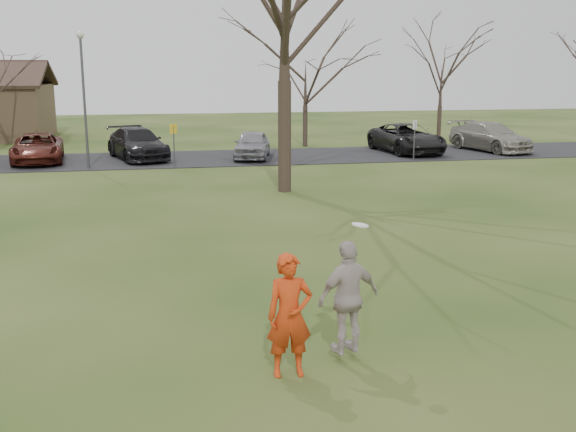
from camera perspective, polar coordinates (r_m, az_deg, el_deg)
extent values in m
plane|color=#1E380F|center=(11.61, 3.84, -11.52)|extent=(120.00, 120.00, 0.00)
cube|color=black|center=(35.65, -6.46, 4.88)|extent=(62.00, 6.50, 0.04)
imported|color=red|center=(10.48, 0.13, -8.42)|extent=(0.72, 0.47, 1.96)
imported|color=#4F1A12|center=(35.92, -20.42, 5.41)|extent=(2.88, 5.35, 1.43)
imported|color=black|center=(35.80, -12.62, 6.00)|extent=(3.67, 5.84, 1.58)
imported|color=gray|center=(35.24, -3.04, 6.06)|extent=(2.60, 4.48, 1.43)
imported|color=black|center=(38.14, 10.00, 6.50)|extent=(3.18, 5.92, 1.58)
imported|color=gray|center=(40.06, 16.73, 6.45)|extent=(3.50, 5.86, 1.59)
imported|color=#B4A5A1|center=(10.98, 5.13, -6.85)|extent=(1.19, 0.76, 1.88)
cylinder|color=white|center=(10.66, 6.12, -0.76)|extent=(0.27, 0.27, 0.07)
cylinder|color=#47474C|center=(32.94, -16.82, 9.02)|extent=(0.12, 0.12, 6.00)
sphere|color=beige|center=(32.92, -17.17, 14.40)|extent=(0.34, 0.34, 0.34)
cylinder|color=#47474C|center=(32.46, -9.61, 5.78)|extent=(0.06, 0.06, 2.00)
cube|color=yellow|center=(32.37, -9.67, 7.27)|extent=(0.35, 0.35, 0.45)
cylinder|color=#47474C|center=(34.87, 10.62, 6.20)|extent=(0.06, 0.06, 2.00)
cube|color=silver|center=(34.79, 10.68, 7.59)|extent=(0.35, 0.35, 0.45)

